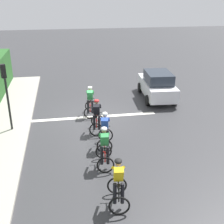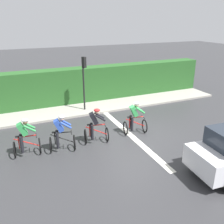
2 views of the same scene
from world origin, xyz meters
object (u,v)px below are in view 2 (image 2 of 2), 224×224
cyclist_trailing (135,119)px  cyclist_fourth (95,127)px  traffic_light_near_crossing (84,76)px  cyclist_second (25,138)px  cyclist_mid (61,134)px

cyclist_trailing → cyclist_fourth: bearing=92.8°
cyclist_fourth → traffic_light_near_crossing: size_ratio=0.50×
cyclist_second → cyclist_fourth: 3.07m
cyclist_second → cyclist_trailing: (0.03, -5.17, 0.00)m
cyclist_second → cyclist_mid: same height
cyclist_second → cyclist_fourth: size_ratio=1.00×
cyclist_fourth → cyclist_trailing: (0.10, -2.10, 0.00)m
cyclist_second → traffic_light_near_crossing: bearing=-43.7°
cyclist_mid → cyclist_trailing: 3.73m
traffic_light_near_crossing → cyclist_trailing: bearing=-162.5°
cyclist_trailing → traffic_light_near_crossing: size_ratio=0.50×
cyclist_mid → traffic_light_near_crossing: 5.15m
cyclist_fourth → cyclist_mid: bearing=95.5°
cyclist_fourth → traffic_light_near_crossing: bearing=-11.3°
cyclist_second → traffic_light_near_crossing: 5.81m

